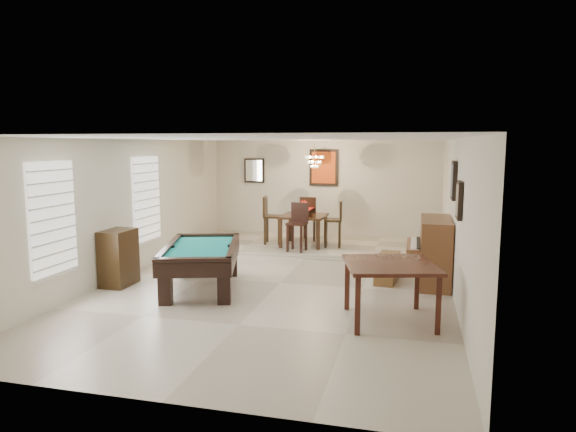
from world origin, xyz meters
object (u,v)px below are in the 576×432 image
at_px(apothecary_chest, 119,258).
at_px(dining_chair_west, 273,220).
at_px(flower_vase, 304,205).
at_px(chandelier, 315,157).
at_px(piano_bench, 387,268).
at_px(dining_table, 304,228).
at_px(dining_chair_east, 333,224).
at_px(upright_piano, 427,251).
at_px(dining_chair_north, 309,218).
at_px(dining_chair_south, 297,227).
at_px(pool_table, 202,268).
at_px(square_table, 390,292).

distance_m(apothecary_chest, dining_chair_west, 4.22).
bearing_deg(flower_vase, chandelier, 50.44).
bearing_deg(piano_bench, dining_table, 131.62).
bearing_deg(dining_chair_east, piano_bench, 24.11).
distance_m(upright_piano, chandelier, 3.98).
xyz_separation_m(flower_vase, dining_chair_east, (0.70, -0.01, -0.42)).
distance_m(piano_bench, dining_chair_north, 3.73).
bearing_deg(dining_chair_south, piano_bench, -30.47).
relative_size(dining_table, chandelier, 1.70).
distance_m(dining_table, dining_chair_north, 0.72).
distance_m(apothecary_chest, flower_vase, 4.60).
distance_m(pool_table, chandelier, 4.46).
height_order(piano_bench, dining_chair_south, dining_chair_south).
height_order(flower_vase, dining_chair_north, dining_chair_north).
bearing_deg(dining_chair_east, dining_chair_west, -98.20).
relative_size(dining_chair_north, chandelier, 1.83).
bearing_deg(dining_chair_north, dining_chair_west, 43.23).
height_order(square_table, dining_chair_east, dining_chair_east).
bearing_deg(square_table, dining_chair_west, 123.27).
height_order(pool_table, dining_table, dining_table).
bearing_deg(dining_chair_north, dining_chair_south, 91.67).
relative_size(square_table, dining_chair_south, 1.13).
xyz_separation_m(piano_bench, chandelier, (-1.88, 2.60, 1.95)).
bearing_deg(piano_bench, pool_table, -157.62).
distance_m(pool_table, apothecary_chest, 1.54).
relative_size(apothecary_chest, dining_chair_south, 0.93).
bearing_deg(dining_chair_south, dining_table, 97.61).
height_order(square_table, apothecary_chest, apothecary_chest).
distance_m(dining_table, flower_vase, 0.54).
bearing_deg(dining_chair_south, dining_chair_west, 143.63).
relative_size(pool_table, dining_chair_south, 2.04).
bearing_deg(dining_chair_west, flower_vase, -99.13).
height_order(upright_piano, dining_chair_north, dining_chair_north).
bearing_deg(square_table, dining_chair_east, 108.73).
relative_size(square_table, dining_chair_west, 1.08).
relative_size(upright_piano, dining_chair_west, 1.25).
height_order(apothecary_chest, dining_table, apothecary_chest).
xyz_separation_m(piano_bench, flower_vase, (-2.09, 2.35, 0.83)).
xyz_separation_m(upright_piano, apothecary_chest, (-5.34, -1.45, -0.09)).
bearing_deg(dining_chair_north, dining_chair_east, 136.09).
xyz_separation_m(pool_table, chandelier, (1.23, 3.88, 1.83)).
height_order(square_table, dining_chair_north, dining_chair_north).
height_order(square_table, upright_piano, upright_piano).
xyz_separation_m(upright_piano, piano_bench, (-0.70, -0.02, -0.35)).
bearing_deg(dining_chair_east, dining_chair_north, -141.94).
relative_size(pool_table, flower_vase, 9.52).
bearing_deg(dining_chair_west, pool_table, 169.32).
xyz_separation_m(apothecary_chest, dining_chair_east, (3.25, 3.77, 0.16)).
height_order(apothecary_chest, chandelier, chandelier).
distance_m(apothecary_chest, dining_chair_south, 4.00).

